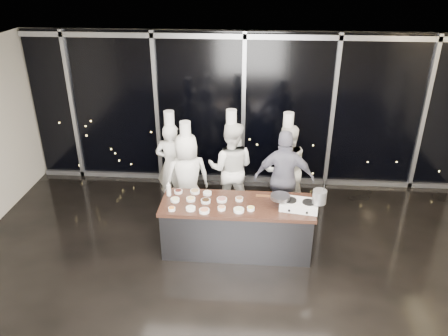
% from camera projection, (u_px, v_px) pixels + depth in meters
% --- Properties ---
extents(ground, '(9.00, 9.00, 0.00)m').
position_uv_depth(ground, '(233.00, 285.00, 6.61)').
color(ground, black).
rests_on(ground, ground).
extents(room_shell, '(9.02, 7.02, 3.21)m').
position_uv_depth(room_shell, '(249.00, 150.00, 5.61)').
color(room_shell, '#BCB4A0').
rests_on(room_shell, ground).
extents(window_wall, '(8.90, 0.11, 3.20)m').
position_uv_depth(window_wall, '(243.00, 111.00, 8.98)').
color(window_wall, black).
rests_on(window_wall, ground).
extents(demo_counter, '(2.46, 0.86, 0.90)m').
position_uv_depth(demo_counter, '(237.00, 227.00, 7.22)').
color(demo_counter, '#39393E').
rests_on(demo_counter, ground).
extents(stove, '(0.64, 0.45, 0.14)m').
position_uv_depth(stove, '(299.00, 205.00, 6.86)').
color(stove, silver).
rests_on(stove, demo_counter).
extents(frying_pan, '(0.56, 0.36, 0.05)m').
position_uv_depth(frying_pan, '(280.00, 197.00, 6.88)').
color(frying_pan, gray).
rests_on(frying_pan, stove).
extents(stock_pot, '(0.25, 0.25, 0.22)m').
position_uv_depth(stock_pot, '(319.00, 197.00, 6.72)').
color(stock_pot, '#AAAAAD').
rests_on(stock_pot, stove).
extents(prep_bowls, '(1.37, 0.76, 0.05)m').
position_uv_depth(prep_bowls, '(207.00, 202.00, 7.02)').
color(prep_bowls, white).
rests_on(prep_bowls, demo_counter).
extents(squeeze_bottle, '(0.07, 0.07, 0.26)m').
position_uv_depth(squeeze_bottle, '(169.00, 189.00, 7.20)').
color(squeeze_bottle, white).
rests_on(squeeze_bottle, demo_counter).
extents(chef_far_left, '(0.68, 0.50, 1.96)m').
position_uv_depth(chef_far_left, '(172.00, 165.00, 8.33)').
color(chef_far_left, white).
rests_on(chef_far_left, ground).
extents(chef_left, '(0.98, 0.82, 1.93)m').
position_uv_depth(chef_left, '(187.00, 177.00, 7.92)').
color(chef_left, white).
rests_on(chef_left, ground).
extents(chef_center, '(0.94, 0.76, 2.06)m').
position_uv_depth(chef_center, '(231.00, 168.00, 8.13)').
color(chef_center, white).
rests_on(chef_center, ground).
extents(guest, '(1.09, 0.50, 1.82)m').
position_uv_depth(guest, '(284.00, 179.00, 7.76)').
color(guest, '#141438').
rests_on(guest, ground).
extents(chef_right, '(1.02, 0.90, 1.99)m').
position_uv_depth(chef_right, '(285.00, 168.00, 8.19)').
color(chef_right, white).
rests_on(chef_right, ground).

